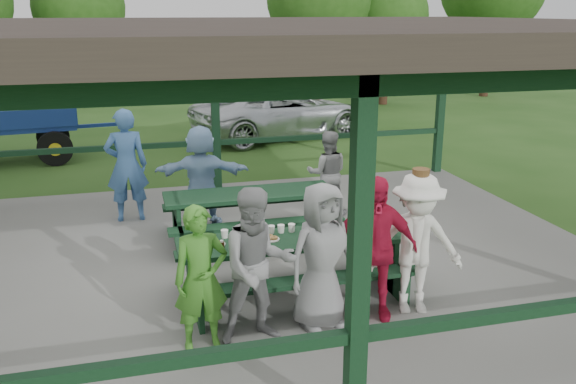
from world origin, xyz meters
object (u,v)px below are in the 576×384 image
object	(u,v)px
contestant_red	(374,248)
farm_trailer	(10,132)
pickup_truck	(281,112)
picnic_table_near	(293,258)
spectator_blue	(127,165)
contestant_white_fedora	(416,244)
spectator_lblue	(201,175)
picnic_table_far	(250,210)
contestant_grey_left	(258,266)
spectator_grey	(327,173)
contestant_green	(201,279)
contestant_grey_mid	(322,256)

from	to	relation	value
contestant_red	farm_trailer	size ratio (longest dim) A/B	0.41
pickup_truck	farm_trailer	bearing A→B (deg)	84.00
farm_trailer	picnic_table_near	bearing A→B (deg)	-69.70
pickup_truck	spectator_blue	bearing A→B (deg)	130.74
pickup_truck	picnic_table_near	bearing A→B (deg)	150.43
farm_trailer	contestant_white_fedora	bearing A→B (deg)	-65.81
pickup_truck	spectator_lblue	bearing A→B (deg)	140.07
picnic_table_far	contestant_white_fedora	bearing A→B (deg)	-63.49
contestant_grey_left	spectator_blue	world-z (taller)	spectator_blue
picnic_table_far	contestant_white_fedora	world-z (taller)	contestant_white_fedora
contestant_grey_left	spectator_grey	world-z (taller)	contestant_grey_left
contestant_white_fedora	spectator_blue	world-z (taller)	spectator_blue
pickup_truck	farm_trailer	distance (m)	7.03
picnic_table_far	spectator_grey	xyz separation A→B (m)	(1.51, 0.85, 0.25)
contestant_green	spectator_grey	xyz separation A→B (m)	(2.60, 3.78, -0.04)
picnic_table_near	contestant_grey_mid	world-z (taller)	contestant_grey_mid
contestant_green	contestant_grey_mid	bearing A→B (deg)	1.67
spectator_blue	pickup_truck	distance (m)	7.85
contestant_green	contestant_grey_mid	xyz separation A→B (m)	(1.32, 0.11, 0.06)
contestant_green	spectator_lblue	bearing A→B (deg)	79.67
contestant_green	spectator_lblue	size ratio (longest dim) A/B	0.93
spectator_lblue	pickup_truck	bearing A→B (deg)	-102.99
contestant_green	picnic_table_near	bearing A→B (deg)	34.02
contestant_red	spectator_lblue	size ratio (longest dim) A/B	1.01
contestant_red	picnic_table_near	bearing A→B (deg)	146.57
picnic_table_near	contestant_red	bearing A→B (deg)	-46.16
contestant_grey_left	spectator_grey	distance (m)	4.28
contestant_grey_left	farm_trailer	distance (m)	10.43
spectator_blue	spectator_grey	bearing A→B (deg)	169.19
picnic_table_near	contestant_red	world-z (taller)	contestant_red
picnic_table_near	spectator_lblue	size ratio (longest dim) A/B	1.68
picnic_table_far	contestant_white_fedora	xyz separation A→B (m)	(1.37, -2.76, 0.36)
picnic_table_far	contestant_green	distance (m)	3.14
picnic_table_near	contestant_green	bearing A→B (deg)	-142.80
spectator_blue	picnic_table_far	bearing A→B (deg)	140.45
picnic_table_far	contestant_green	world-z (taller)	contestant_green
contestant_grey_left	contestant_white_fedora	xyz separation A→B (m)	(1.88, 0.17, -0.01)
contestant_green	contestant_grey_mid	size ratio (longest dim) A/B	0.93
picnic_table_near	spectator_blue	size ratio (longest dim) A/B	1.48
spectator_blue	farm_trailer	world-z (taller)	spectator_blue
picnic_table_far	contestant_red	xyz separation A→B (m)	(0.85, -2.75, 0.36)
contestant_grey_left	contestant_white_fedora	world-z (taller)	contestant_white_fedora
pickup_truck	farm_trailer	world-z (taller)	farm_trailer
contestant_red	contestant_green	bearing A→B (deg)	-162.15
contestant_grey_mid	spectator_lblue	xyz separation A→B (m)	(-0.85, 3.69, 0.00)
contestant_grey_left	spectator_blue	bearing A→B (deg)	104.36
pickup_truck	spectator_grey	bearing A→B (deg)	155.86
contestant_white_fedora	spectator_lblue	distance (m)	4.14
picnic_table_near	contestant_red	xyz separation A→B (m)	(0.72, -0.75, 0.35)
contestant_grey_left	pickup_truck	size ratio (longest dim) A/B	0.33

